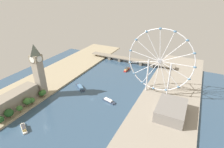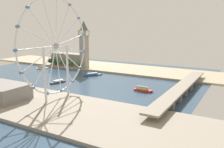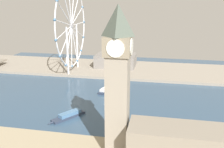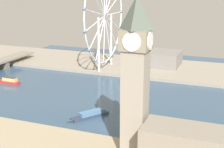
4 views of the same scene
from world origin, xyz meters
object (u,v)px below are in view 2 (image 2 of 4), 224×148
object	(u,v)px
river_bridge	(181,89)
tour_boat_0	(42,68)
clock_tower	(84,44)
tour_boat_1	(93,75)
parliament_block	(69,59)
tour_boat_2	(58,82)
tour_boat_3	(143,89)
riverside_hall	(2,92)
ferris_wheel	(56,47)

from	to	relation	value
river_bridge	tour_boat_0	size ratio (longest dim) A/B	8.93
clock_tower	tour_boat_1	xyz separation A→B (m)	(42.36, 46.97, -45.56)
clock_tower	parliament_block	xyz separation A→B (m)	(-9.08, -45.18, -32.97)
tour_boat_2	tour_boat_3	xyz separation A→B (m)	(-19.28, 122.70, 0.83)
tour_boat_1	tour_boat_0	bearing A→B (deg)	121.88
river_bridge	tour_boat_0	xyz separation A→B (m)	(-42.22, -269.38, -5.04)
parliament_block	tour_boat_3	world-z (taller)	parliament_block
clock_tower	tour_boat_3	xyz separation A→B (m)	(88.84, 154.66, -44.88)
riverside_hall	tour_boat_3	xyz separation A→B (m)	(-112.68, 116.06, -8.50)
tour_boat_3	river_bridge	bearing A→B (deg)	10.86
ferris_wheel	river_bridge	xyz separation A→B (m)	(-88.88, 111.15, -51.52)
tour_boat_1	tour_boat_2	world-z (taller)	tour_boat_1
riverside_hall	tour_boat_3	distance (m)	161.98
tour_boat_1	parliament_block	bearing A→B (deg)	94.69
riverside_hall	tour_boat_0	distance (m)	196.42
clock_tower	tour_boat_2	size ratio (longest dim) A/B	3.23
parliament_block	tour_boat_1	xyz separation A→B (m)	(51.43, 92.15, -12.59)
tour_boat_2	riverside_hall	bearing A→B (deg)	18.22
tour_boat_1	river_bridge	bearing A→B (deg)	-70.23
riverside_hall	parliament_block	bearing A→B (deg)	-158.30
ferris_wheel	tour_boat_2	size ratio (longest dim) A/B	4.10
river_bridge	tour_boat_2	distance (m)	169.45
tour_boat_0	tour_boat_2	distance (m)	123.84
tour_boat_3	riverside_hall	bearing A→B (deg)	-135.60
ferris_wheel	tour_boat_1	world-z (taller)	ferris_wheel
parliament_block	river_bridge	xyz separation A→B (m)	(89.60, 244.24, -7.21)
ferris_wheel	tour_boat_3	xyz separation A→B (m)	(-80.56, 66.76, -56.22)
clock_tower	ferris_wheel	xyz separation A→B (m)	(169.40, 87.91, 11.34)
river_bridge	tour_boat_2	xyz separation A→B (m)	(27.60, -167.10, -5.54)
clock_tower	tour_boat_2	distance (m)	121.66
ferris_wheel	tour_boat_2	xyz separation A→B (m)	(-61.28, -55.94, -57.06)
clock_tower	parliament_block	size ratio (longest dim) A/B	1.15
tour_boat_1	tour_boat_3	xyz separation A→B (m)	(46.48, 107.69, 0.68)
tour_boat_1	tour_boat_3	world-z (taller)	tour_boat_3
tour_boat_0	tour_boat_2	size ratio (longest dim) A/B	0.88
river_bridge	tour_boat_2	world-z (taller)	river_bridge
river_bridge	tour_boat_1	bearing A→B (deg)	-104.09
clock_tower	riverside_hall	size ratio (longest dim) A/B	1.63
clock_tower	tour_boat_1	bearing A→B (deg)	47.96
ferris_wheel	tour_boat_3	world-z (taller)	ferris_wheel
river_bridge	tour_boat_3	xyz separation A→B (m)	(8.32, -44.40, -4.70)
ferris_wheel	river_bridge	world-z (taller)	ferris_wheel
tour_boat_2	tour_boat_3	world-z (taller)	tour_boat_3
parliament_block	ferris_wheel	bearing A→B (deg)	36.71
ferris_wheel	clock_tower	bearing A→B (deg)	-152.57
river_bridge	tour_boat_3	size ratio (longest dim) A/B	7.88
parliament_block	river_bridge	world-z (taller)	parliament_block
river_bridge	tour_boat_3	world-z (taller)	river_bridge
tour_boat_0	river_bridge	bearing A→B (deg)	-69.67
clock_tower	tour_boat_0	distance (m)	91.96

